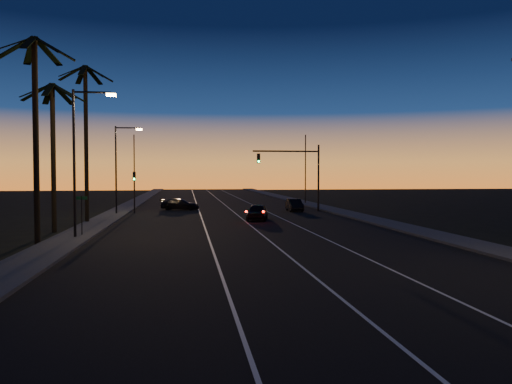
{
  "coord_description": "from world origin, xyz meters",
  "views": [
    {
      "loc": [
        -4.34,
        -11.18,
        3.97
      ],
      "look_at": [
        0.41,
        22.72,
        2.7
      ],
      "focal_mm": 35.0,
      "sensor_mm": 36.0,
      "label": 1
    }
  ],
  "objects": [
    {
      "name": "palm_far",
      "position": [
        -12.2,
        30.0,
        7.61
      ],
      "size": [
        4.25,
        4.16,
        12.53
      ],
      "color": "black",
      "rests_on": "ground"
    },
    {
      "name": "far_pole_left",
      "position": [
        -11.0,
        55.0,
        4.5
      ],
      "size": [
        0.14,
        0.14,
        9.0
      ],
      "primitive_type": "cylinder",
      "color": "black",
      "rests_on": "ground"
    },
    {
      "name": "street_sign",
      "position": [
        -10.8,
        21.0,
        1.66
      ],
      "size": [
        0.7,
        0.06,
        2.6
      ],
      "color": "black",
      "rests_on": "ground"
    },
    {
      "name": "ground",
      "position": [
        0.0,
        0.0,
        0.0
      ],
      "size": [
        220.0,
        220.0,
        0.0
      ],
      "primitive_type": "plane",
      "color": "black",
      "rests_on": "ground"
    },
    {
      "name": "sidewalk_left",
      "position": [
        -11.2,
        30.0,
        0.08
      ],
      "size": [
        2.4,
        170.0,
        0.16
      ],
      "primitive_type": "cube",
      "color": "#343432",
      "rests_on": "ground"
    },
    {
      "name": "sidewalk_right",
      "position": [
        11.2,
        30.0,
        0.08
      ],
      "size": [
        2.4,
        170.0,
        0.16
      ],
      "primitive_type": "cube",
      "color": "#343432",
      "rests_on": "ground"
    },
    {
      "name": "palm_near",
      "position": [
        -12.6,
        18.0,
        7.07
      ],
      "size": [
        4.25,
        4.16,
        11.53
      ],
      "color": "black",
      "rests_on": "ground"
    },
    {
      "name": "signal_mast",
      "position": [
        7.14,
        39.99,
        4.78
      ],
      "size": [
        7.1,
        0.41,
        7.0
      ],
      "color": "black",
      "rests_on": "ground"
    },
    {
      "name": "lane_stripe_left",
      "position": [
        -3.0,
        30.0,
        0.02
      ],
      "size": [
        0.12,
        160.0,
        0.01
      ],
      "primitive_type": "cube",
      "color": "silver",
      "rests_on": "road"
    },
    {
      "name": "far_pole_right",
      "position": [
        11.0,
        52.0,
        4.5
      ],
      "size": [
        0.14,
        0.14,
        9.0
      ],
      "primitive_type": "cylinder",
      "color": "black",
      "rests_on": "ground"
    },
    {
      "name": "lead_car",
      "position": [
        1.64,
        30.71,
        0.7
      ],
      "size": [
        2.56,
        4.76,
        1.38
      ],
      "color": "black",
      "rests_on": "road"
    },
    {
      "name": "right_car",
      "position": [
        6.94,
        40.17,
        0.65
      ],
      "size": [
        1.49,
        3.94,
        1.28
      ],
      "color": "black",
      "rests_on": "road"
    },
    {
      "name": "cross_car",
      "position": [
        -5.02,
        43.71,
        0.62
      ],
      "size": [
        4.44,
        2.46,
        1.22
      ],
      "color": "black",
      "rests_on": "road"
    },
    {
      "name": "palm_mid",
      "position": [
        -13.2,
        24.0,
        6.25
      ],
      "size": [
        4.25,
        4.16,
        10.03
      ],
      "color": "black",
      "rests_on": "ground"
    },
    {
      "name": "signal_post",
      "position": [
        -9.5,
        39.98,
        2.89
      ],
      "size": [
        0.28,
        0.37,
        4.2
      ],
      "color": "black",
      "rests_on": "ground"
    },
    {
      "name": "lane_stripe_right",
      "position": [
        4.0,
        30.0,
        0.02
      ],
      "size": [
        0.12,
        160.0,
        0.01
      ],
      "primitive_type": "cube",
      "color": "silver",
      "rests_on": "road"
    },
    {
      "name": "streetlight_left_near",
      "position": [
        -10.7,
        20.0,
        5.32
      ],
      "size": [
        2.55,
        0.26,
        9.0
      ],
      "color": "black",
      "rests_on": "ground"
    },
    {
      "name": "road",
      "position": [
        0.0,
        30.0,
        0.01
      ],
      "size": [
        20.0,
        170.0,
        0.01
      ],
      "primitive_type": "cube",
      "color": "black",
      "rests_on": "ground"
    },
    {
      "name": "streetlight_left_far",
      "position": [
        -10.69,
        38.0,
        5.06
      ],
      "size": [
        2.55,
        0.26,
        8.5
      ],
      "color": "black",
      "rests_on": "ground"
    },
    {
      "name": "lane_stripe_mid",
      "position": [
        0.5,
        30.0,
        0.02
      ],
      "size": [
        0.12,
        160.0,
        0.01
      ],
      "primitive_type": "cube",
      "color": "silver",
      "rests_on": "road"
    }
  ]
}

